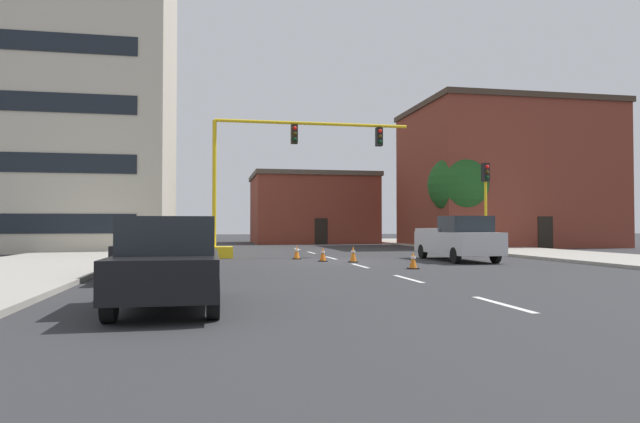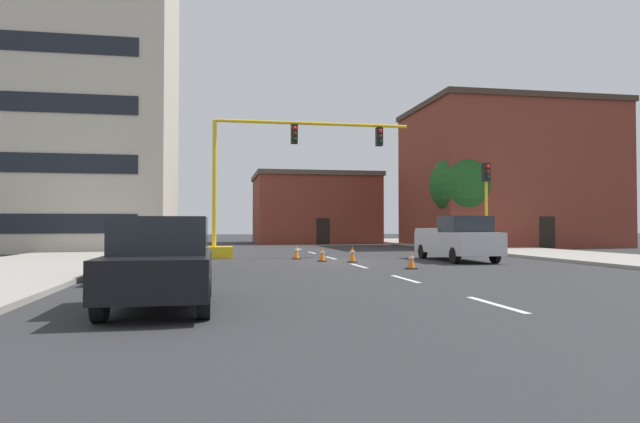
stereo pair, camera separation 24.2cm
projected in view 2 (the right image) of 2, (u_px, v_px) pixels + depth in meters
The scene contains 22 objects.
ground_plane at pixel (342, 261), 24.98m from camera, with size 160.00×160.00×0.00m, color #2D2D30.
sidewalk_left at pixel (91, 253), 30.65m from camera, with size 6.00×56.00×0.14m, color #9E998E.
sidewalk_right at pixel (505, 250), 35.05m from camera, with size 6.00×56.00×0.14m, color #9E998E.
lane_stripe_seg_0 at pixel (496, 304), 11.21m from camera, with size 0.16×2.40×0.01m, color silver.
lane_stripe_seg_1 at pixel (405, 279), 16.62m from camera, with size 0.16×2.40×0.01m, color silver.
lane_stripe_seg_2 at pixel (359, 266), 22.03m from camera, with size 0.16×2.40×0.01m, color silver.
lane_stripe_seg_3 at pixel (331, 258), 27.44m from camera, with size 0.16×2.40×0.01m, color silver.
lane_stripe_seg_4 at pixel (312, 253), 32.85m from camera, with size 0.16×2.40×0.01m, color silver.
lane_stripe_seg_5 at pixel (299, 249), 38.25m from camera, with size 0.16×2.40×0.01m, color silver.
building_tall_left at pixel (52, 95), 37.43m from camera, with size 15.94×13.20×20.55m.
building_brick_center at pixel (314, 209), 52.05m from camera, with size 10.98×9.46×6.29m.
building_row_right at pixel (507, 177), 43.39m from camera, with size 14.15×11.01×10.71m.
traffic_signal_gantry at pixel (245, 210), 27.81m from camera, with size 10.76×1.20×6.83m.
traffic_light_pole_right at pixel (486, 188), 28.96m from camera, with size 0.32×0.47×4.80m.
tree_right_mid at pixel (460, 185), 38.41m from camera, with size 4.21×4.21×6.48m.
pickup_truck_silver at pixel (457, 239), 25.22m from camera, with size 2.03×5.40×1.99m.
sedan_black_near_left at pixel (152, 249), 16.87m from camera, with size 1.88×4.51×1.74m.
sedan_black_mid_left at pixel (162, 261), 10.84m from camera, with size 1.88×4.51×1.74m.
traffic_cone_roadside_a at pixel (352, 254), 24.21m from camera, with size 0.36×0.36×0.72m.
traffic_cone_roadside_b at pixel (411, 260), 20.44m from camera, with size 0.36×0.36×0.64m.
traffic_cone_roadside_c at pixel (322, 254), 24.77m from camera, with size 0.36×0.36×0.64m.
traffic_cone_roadside_d at pixel (296, 252), 26.44m from camera, with size 0.36×0.36×0.66m.
Camera 2 is at (-5.48, -24.44, 1.57)m, focal length 31.66 mm.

